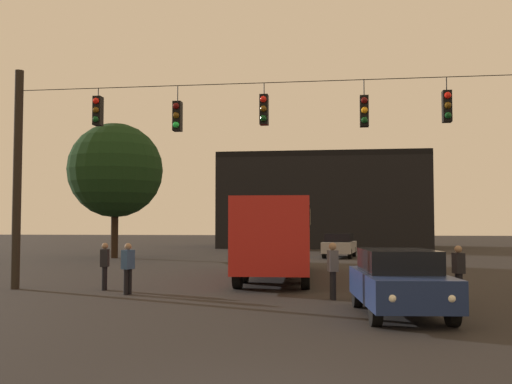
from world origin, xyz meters
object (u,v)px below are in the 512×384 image
at_px(city_bus, 278,230).
at_px(car_near_right, 399,281).
at_px(car_far_left, 339,245).
at_px(tree_left_silhouette, 115,170).
at_px(pedestrian_crossing_left, 128,266).
at_px(pedestrian_trailing, 459,270).
at_px(pedestrian_crossing_center, 333,268).
at_px(pedestrian_near_bus, 105,264).

relative_size(city_bus, car_near_right, 2.49).
xyz_separation_m(car_far_left, tree_left_silhouette, (-13.99, -2.54, 4.71)).
height_order(car_near_right, pedestrian_crossing_left, pedestrian_crossing_left).
bearing_deg(pedestrian_crossing_left, city_bus, 58.26).
xyz_separation_m(city_bus, car_near_right, (3.77, -9.48, -1.07)).
relative_size(car_far_left, pedestrian_trailing, 2.94).
relative_size(pedestrian_crossing_center, pedestrian_near_bus, 1.05).
bearing_deg(car_near_right, tree_left_silhouette, 124.98).
xyz_separation_m(car_near_right, pedestrian_crossing_center, (-1.55, 2.75, 0.10)).
distance_m(car_far_left, pedestrian_crossing_left, 22.20).
height_order(pedestrian_near_bus, pedestrian_trailing, pedestrian_trailing).
distance_m(pedestrian_crossing_center, tree_left_silhouette, 24.01).
bearing_deg(car_near_right, pedestrian_near_bus, 154.47).
relative_size(pedestrian_near_bus, tree_left_silhouette, 0.18).
relative_size(city_bus, pedestrian_near_bus, 7.33).
bearing_deg(pedestrian_near_bus, pedestrian_trailing, -6.58).
bearing_deg(pedestrian_near_bus, pedestrian_crossing_left, -42.62).
relative_size(city_bus, pedestrian_crossing_center, 6.96).
height_order(city_bus, car_near_right, city_bus).
bearing_deg(car_far_left, pedestrian_near_bus, -110.40).
xyz_separation_m(pedestrian_crossing_center, tree_left_silhouette, (-13.76, 19.13, 4.61)).
distance_m(car_far_left, pedestrian_near_bus, 21.55).
bearing_deg(pedestrian_near_bus, car_far_left, 69.60).
relative_size(car_far_left, pedestrian_near_bus, 2.96).
bearing_deg(car_far_left, car_near_right, -86.89).
distance_m(city_bus, pedestrian_near_bus, 7.38).
bearing_deg(city_bus, pedestrian_near_bus, -133.97).
bearing_deg(tree_left_silhouette, pedestrian_near_bus, -69.87).
bearing_deg(pedestrian_crossing_left, tree_left_silhouette, 112.18).
bearing_deg(city_bus, pedestrian_trailing, -48.91).
xyz_separation_m(pedestrian_near_bus, tree_left_silhouette, (-6.47, 17.66, 4.66)).
distance_m(car_far_left, tree_left_silhouette, 14.98).
xyz_separation_m(city_bus, car_far_left, (2.44, 14.94, -1.07)).
distance_m(car_far_left, pedestrian_trailing, 21.68).
bearing_deg(pedestrian_crossing_center, car_far_left, 89.40).
bearing_deg(car_near_right, pedestrian_trailing, 57.54).
bearing_deg(pedestrian_near_bus, pedestrian_crossing_center, -11.40).
bearing_deg(city_bus, pedestrian_crossing_left, -121.74).
height_order(pedestrian_crossing_center, pedestrian_near_bus, pedestrian_crossing_center).
relative_size(city_bus, pedestrian_crossing_left, 7.19).
height_order(car_near_right, pedestrian_near_bus, car_near_right).
xyz_separation_m(pedestrian_crossing_left, pedestrian_near_bus, (-1.16, 1.07, -0.02)).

